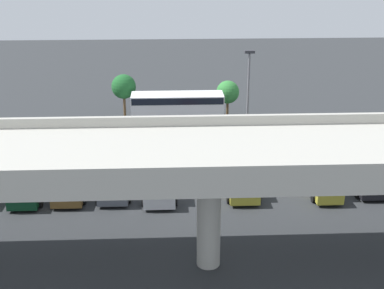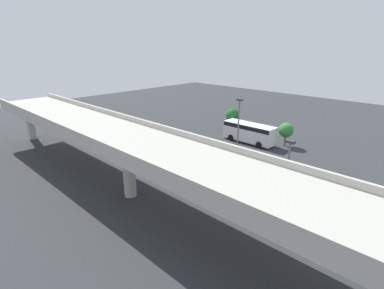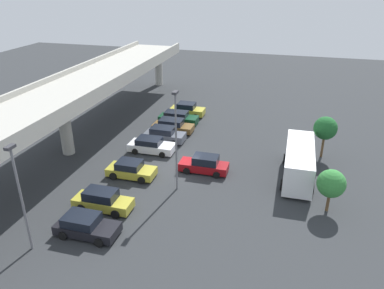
{
  "view_description": "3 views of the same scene",
  "coord_description": "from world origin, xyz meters",
  "px_view_note": "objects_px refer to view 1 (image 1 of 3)",
  "views": [
    {
      "loc": [
        1.95,
        36.2,
        15.55
      ],
      "look_at": [
        0.23,
        -0.83,
        1.66
      ],
      "focal_mm": 50.0,
      "sensor_mm": 36.0,
      "label": 1
    },
    {
      "loc": [
        -23.43,
        27.58,
        14.79
      ],
      "look_at": [
        1.24,
        2.18,
        2.68
      ],
      "focal_mm": 28.0,
      "sensor_mm": 36.0,
      "label": 2
    },
    {
      "loc": [
        -30.13,
        -9.1,
        16.92
      ],
      "look_at": [
        0.4,
        -0.66,
        2.4
      ],
      "focal_mm": 35.0,
      "sensor_mm": 36.0,
      "label": 3
    }
  ],
  "objects_px": {
    "parked_car_7": "(30,187)",
    "lamp_post_mid_lot": "(248,101)",
    "parked_car_1": "(321,182)",
    "parked_car_3": "(196,150)",
    "parked_car_0": "(366,179)",
    "parked_car_4": "(160,186)",
    "parked_car_6": "(71,185)",
    "shuttle_bus": "(177,107)",
    "tree_front_left": "(228,92)",
    "parked_car_5": "(115,184)",
    "tree_front_centre": "(124,87)",
    "parked_car_2": "(241,184)"
  },
  "relations": [
    {
      "from": "parked_car_0",
      "to": "tree_front_centre",
      "type": "xyz_separation_m",
      "value": [
        17.4,
        -16.55,
        2.38
      ]
    },
    {
      "from": "parked_car_7",
      "to": "lamp_post_mid_lot",
      "type": "xyz_separation_m",
      "value": [
        -14.82,
        -4.55,
        4.31
      ]
    },
    {
      "from": "parked_car_1",
      "to": "shuttle_bus",
      "type": "bearing_deg",
      "value": 32.35
    },
    {
      "from": "parked_car_1",
      "to": "parked_car_5",
      "type": "distance_m",
      "value": 13.71
    },
    {
      "from": "parked_car_3",
      "to": "parked_car_6",
      "type": "xyz_separation_m",
      "value": [
        8.52,
        5.9,
        -0.03
      ]
    },
    {
      "from": "parked_car_0",
      "to": "parked_car_7",
      "type": "xyz_separation_m",
      "value": [
        22.39,
        0.2,
        0.02
      ]
    },
    {
      "from": "parked_car_0",
      "to": "shuttle_bus",
      "type": "xyz_separation_m",
      "value": [
        12.43,
        -14.29,
        1.04
      ]
    },
    {
      "from": "parked_car_6",
      "to": "parked_car_7",
      "type": "height_order",
      "value": "parked_car_7"
    },
    {
      "from": "parked_car_2",
      "to": "parked_car_1",
      "type": "bearing_deg",
      "value": -90.32
    },
    {
      "from": "parked_car_0",
      "to": "parked_car_1",
      "type": "height_order",
      "value": "parked_car_1"
    },
    {
      "from": "parked_car_3",
      "to": "parked_car_6",
      "type": "relative_size",
      "value": 0.96
    },
    {
      "from": "parked_car_6",
      "to": "shuttle_bus",
      "type": "bearing_deg",
      "value": -27.01
    },
    {
      "from": "shuttle_bus",
      "to": "tree_front_left",
      "type": "distance_m",
      "value": 5.42
    },
    {
      "from": "parked_car_0",
      "to": "tree_front_left",
      "type": "distance_m",
      "value": 18.37
    },
    {
      "from": "tree_front_left",
      "to": "tree_front_centre",
      "type": "bearing_deg",
      "value": 0.49
    },
    {
      "from": "parked_car_0",
      "to": "parked_car_1",
      "type": "relative_size",
      "value": 0.96
    },
    {
      "from": "parked_car_3",
      "to": "parked_car_5",
      "type": "height_order",
      "value": "parked_car_3"
    },
    {
      "from": "parked_car_7",
      "to": "shuttle_bus",
      "type": "distance_m",
      "value": 17.6
    },
    {
      "from": "parked_car_3",
      "to": "tree_front_left",
      "type": "bearing_deg",
      "value": 161.5
    },
    {
      "from": "shuttle_bus",
      "to": "parked_car_2",
      "type": "bearing_deg",
      "value": -75.03
    },
    {
      "from": "parked_car_4",
      "to": "parked_car_6",
      "type": "relative_size",
      "value": 1.0
    },
    {
      "from": "parked_car_7",
      "to": "tree_front_left",
      "type": "relative_size",
      "value": 1.35
    },
    {
      "from": "parked_car_2",
      "to": "parked_car_7",
      "type": "xyz_separation_m",
      "value": [
        13.87,
        -0.13,
        0.02
      ]
    },
    {
      "from": "parked_car_4",
      "to": "tree_front_centre",
      "type": "xyz_separation_m",
      "value": [
        3.48,
        -17.0,
        2.39
      ]
    },
    {
      "from": "parked_car_6",
      "to": "tree_front_centre",
      "type": "distance_m",
      "value": 16.9
    },
    {
      "from": "tree_front_left",
      "to": "parked_car_0",
      "type": "bearing_deg",
      "value": 114.55
    },
    {
      "from": "tree_front_left",
      "to": "tree_front_centre",
      "type": "xyz_separation_m",
      "value": [
        9.8,
        0.08,
        0.67
      ]
    },
    {
      "from": "parked_car_1",
      "to": "parked_car_3",
      "type": "distance_m",
      "value": 10.18
    },
    {
      "from": "shuttle_bus",
      "to": "tree_front_left",
      "type": "height_order",
      "value": "tree_front_left"
    },
    {
      "from": "parked_car_3",
      "to": "parked_car_4",
      "type": "bearing_deg",
      "value": -23.29
    },
    {
      "from": "parked_car_0",
      "to": "tree_front_centre",
      "type": "relative_size",
      "value": 1.05
    },
    {
      "from": "parked_car_5",
      "to": "parked_car_4",
      "type": "bearing_deg",
      "value": -97.69
    },
    {
      "from": "tree_front_left",
      "to": "parked_car_5",
      "type": "bearing_deg",
      "value": 60.95
    },
    {
      "from": "parked_car_0",
      "to": "parked_car_2",
      "type": "bearing_deg",
      "value": 92.19
    },
    {
      "from": "parked_car_2",
      "to": "parked_car_0",
      "type": "bearing_deg",
      "value": -87.81
    },
    {
      "from": "parked_car_2",
      "to": "parked_car_5",
      "type": "distance_m",
      "value": 8.35
    },
    {
      "from": "parked_car_4",
      "to": "tree_front_centre",
      "type": "bearing_deg",
      "value": 11.57
    },
    {
      "from": "parked_car_3",
      "to": "shuttle_bus",
      "type": "xyz_separation_m",
      "value": [
        1.24,
        -8.4,
        1.01
      ]
    },
    {
      "from": "parked_car_3",
      "to": "tree_front_left",
      "type": "height_order",
      "value": "tree_front_left"
    },
    {
      "from": "parked_car_6",
      "to": "tree_front_left",
      "type": "bearing_deg",
      "value": -36.05
    },
    {
      "from": "parked_car_5",
      "to": "parked_car_2",
      "type": "bearing_deg",
      "value": -91.92
    },
    {
      "from": "parked_car_7",
      "to": "parked_car_4",
      "type": "bearing_deg",
      "value": -91.68
    },
    {
      "from": "parked_car_5",
      "to": "tree_front_centre",
      "type": "bearing_deg",
      "value": 1.84
    },
    {
      "from": "parked_car_0",
      "to": "parked_car_7",
      "type": "distance_m",
      "value": 22.39
    },
    {
      "from": "parked_car_1",
      "to": "tree_front_centre",
      "type": "distance_m",
      "value": 22.23
    },
    {
      "from": "parked_car_1",
      "to": "parked_car_2",
      "type": "height_order",
      "value": "parked_car_1"
    },
    {
      "from": "parked_car_2",
      "to": "shuttle_bus",
      "type": "distance_m",
      "value": 15.16
    },
    {
      "from": "parked_car_7",
      "to": "tree_front_left",
      "type": "xyz_separation_m",
      "value": [
        -14.79,
        -16.83,
        1.69
      ]
    },
    {
      "from": "parked_car_5",
      "to": "lamp_post_mid_lot",
      "type": "distance_m",
      "value": 11.14
    },
    {
      "from": "parked_car_6",
      "to": "tree_front_centre",
      "type": "height_order",
      "value": "tree_front_centre"
    }
  ]
}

